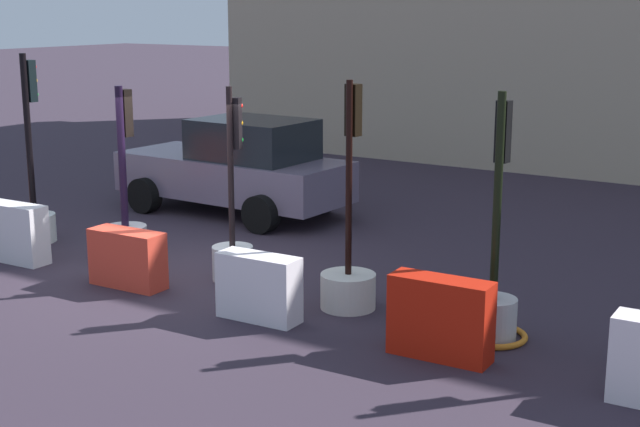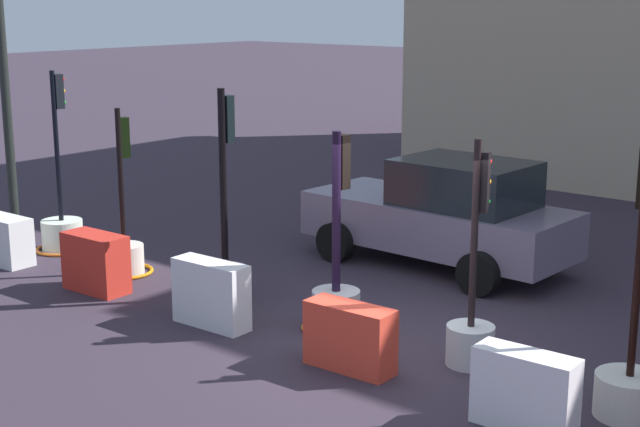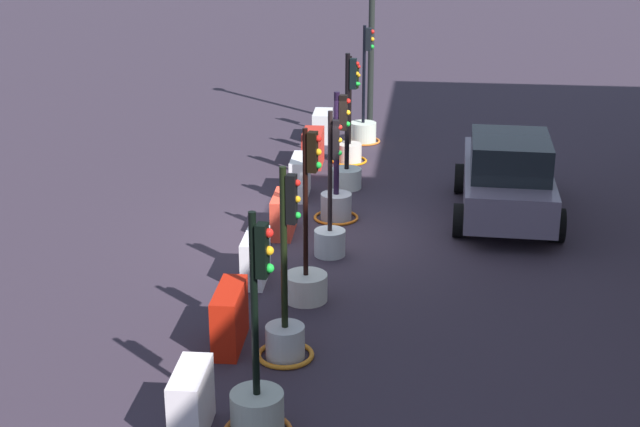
% 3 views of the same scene
% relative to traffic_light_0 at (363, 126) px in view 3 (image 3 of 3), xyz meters
% --- Properties ---
extents(ground_plane, '(120.00, 120.00, 0.00)m').
position_rel_traffic_light_0_xyz_m(ground_plane, '(7.12, -0.18, -0.45)').
color(ground_plane, '#322834').
extents(traffic_light_0, '(0.94, 0.94, 3.12)m').
position_rel_traffic_light_0_xyz_m(traffic_light_0, '(0.00, 0.00, 0.00)').
color(traffic_light_0, beige).
rests_on(traffic_light_0, ground_plane).
extents(traffic_light_1, '(0.90, 0.90, 2.65)m').
position_rel_traffic_light_0_xyz_m(traffic_light_1, '(1.94, -0.20, -0.04)').
color(traffic_light_1, beige).
rests_on(traffic_light_1, ground_plane).
extents(traffic_light_2, '(0.68, 0.68, 3.08)m').
position_rel_traffic_light_0_xyz_m(traffic_light_2, '(4.09, -0.06, 0.10)').
color(traffic_light_2, silver).
rests_on(traffic_light_2, ground_plane).
extents(traffic_light_3, '(0.93, 0.93, 2.67)m').
position_rel_traffic_light_0_xyz_m(traffic_light_3, '(6.19, -0.08, 0.02)').
color(traffic_light_3, '#AEAAB0').
rests_on(traffic_light_3, ground_plane).
extents(traffic_light_4, '(0.58, 0.58, 2.74)m').
position_rel_traffic_light_0_xyz_m(traffic_light_4, '(8.18, 0.01, 0.06)').
color(traffic_light_4, silver).
rests_on(traffic_light_4, ground_plane).
extents(traffic_light_5, '(0.71, 0.71, 2.93)m').
position_rel_traffic_light_0_xyz_m(traffic_light_5, '(10.20, -0.16, 0.04)').
color(traffic_light_5, silver).
rests_on(traffic_light_5, ground_plane).
extents(traffic_light_6, '(0.85, 0.85, 2.89)m').
position_rel_traffic_light_0_xyz_m(traffic_light_6, '(12.18, -0.20, 0.02)').
color(traffic_light_6, silver).
rests_on(traffic_light_6, ground_plane).
extents(traffic_light_7, '(0.88, 0.88, 2.95)m').
position_rel_traffic_light_0_xyz_m(traffic_light_7, '(14.19, -0.24, 0.01)').
color(traffic_light_7, '#B1B3A7').
rests_on(traffic_light_7, ground_plane).
extents(construction_barrier_0, '(1.08, 0.51, 0.79)m').
position_rel_traffic_light_0_xyz_m(construction_barrier_0, '(-0.05, -1.11, -0.05)').
color(construction_barrier_0, silver).
rests_on(construction_barrier_0, ground_plane).
extents(construction_barrier_1, '(1.06, 0.51, 0.88)m').
position_rel_traffic_light_0_xyz_m(construction_barrier_1, '(2.35, -1.07, -0.01)').
color(construction_barrier_1, red).
rests_on(construction_barrier_1, ground_plane).
extents(construction_barrier_2, '(1.14, 0.41, 0.90)m').
position_rel_traffic_light_0_xyz_m(construction_barrier_2, '(4.80, -1.04, -0.00)').
color(construction_barrier_2, silver).
rests_on(construction_barrier_2, ground_plane).
extents(construction_barrier_3, '(1.12, 0.44, 0.80)m').
position_rel_traffic_light_0_xyz_m(construction_barrier_3, '(7.15, -1.04, -0.05)').
color(construction_barrier_3, '#EA402B').
rests_on(construction_barrier_3, ground_plane).
extents(construction_barrier_4, '(1.07, 0.42, 0.83)m').
position_rel_traffic_light_0_xyz_m(construction_barrier_4, '(9.50, -1.15, -0.04)').
color(construction_barrier_4, white).
rests_on(construction_barrier_4, ground_plane).
extents(construction_barrier_5, '(1.16, 0.41, 0.92)m').
position_rel_traffic_light_0_xyz_m(construction_barrier_5, '(11.93, -1.08, 0.01)').
color(construction_barrier_5, red).
rests_on(construction_barrier_5, ground_plane).
extents(construction_barrier_6, '(0.98, 0.43, 0.88)m').
position_rel_traffic_light_0_xyz_m(construction_barrier_6, '(14.27, -1.06, -0.01)').
color(construction_barrier_6, white).
rests_on(construction_barrier_6, ground_plane).
extents(car_grey_saloon, '(4.54, 2.24, 1.80)m').
position_rel_traffic_light_0_xyz_m(car_grey_saloon, '(5.66, 3.39, 0.43)').
color(car_grey_saloon, slate).
rests_on(car_grey_saloon, ground_plane).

